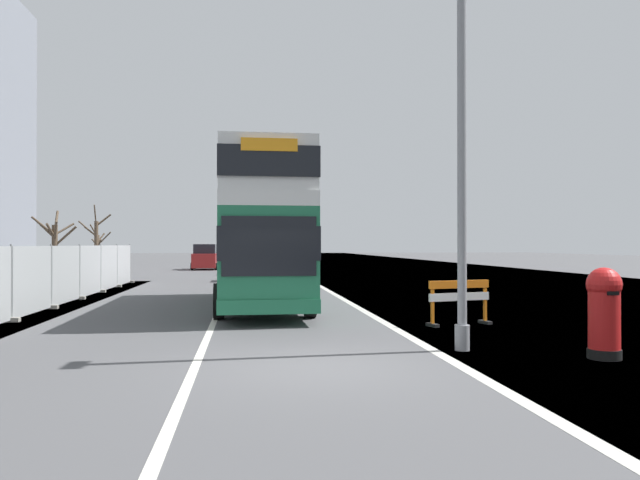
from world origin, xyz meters
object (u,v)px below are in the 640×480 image
at_px(roadworks_barrier, 459,297).
at_px(car_receding_far, 205,258).
at_px(car_oncoming_near, 258,263).
at_px(car_receding_mid, 255,260).
at_px(lamppost_foreground, 462,141).
at_px(double_decker_bus, 260,229).
at_px(car_far_side, 259,256).
at_px(red_pillar_postbox, 604,309).

relative_size(roadworks_barrier, car_receding_far, 0.42).
relative_size(roadworks_barrier, car_oncoming_near, 0.45).
bearing_deg(car_receding_mid, lamppost_foreground, -83.42).
bearing_deg(double_decker_bus, car_receding_far, 97.07).
bearing_deg(double_decker_bus, car_far_side, 88.89).
bearing_deg(double_decker_bus, red_pillar_postbox, -59.55).
relative_size(red_pillar_postbox, car_receding_mid, 0.38).
bearing_deg(lamppost_foreground, car_receding_mid, 96.58).
bearing_deg(car_receding_mid, car_receding_far, 114.97).
xyz_separation_m(car_receding_far, car_far_side, (4.58, 6.55, 0.00)).
bearing_deg(red_pillar_postbox, lamppost_foreground, 152.90).
distance_m(red_pillar_postbox, car_far_side, 48.11).
relative_size(lamppost_foreground, red_pillar_postbox, 5.22).
height_order(double_decker_bus, car_oncoming_near, double_decker_bus).
distance_m(double_decker_bus, car_receding_mid, 22.57).
height_order(lamppost_foreground, car_oncoming_near, lamppost_foreground).
bearing_deg(car_far_side, roadworks_barrier, -84.33).
relative_size(lamppost_foreground, car_oncoming_near, 2.19).
bearing_deg(roadworks_barrier, car_receding_mid, 99.91).
relative_size(double_decker_bus, roadworks_barrier, 6.21).
bearing_deg(car_receding_mid, red_pillar_postbox, -79.79).
distance_m(red_pillar_postbox, car_receding_far, 42.43).
relative_size(red_pillar_postbox, roadworks_barrier, 0.93).
height_order(roadworks_barrier, car_oncoming_near, car_oncoming_near).
xyz_separation_m(lamppost_foreground, red_pillar_postbox, (2.26, -1.16, -3.19)).
bearing_deg(car_far_side, double_decker_bus, -91.11).
relative_size(car_receding_mid, car_far_side, 1.05).
bearing_deg(car_oncoming_near, lamppost_foreground, -81.40).
xyz_separation_m(red_pillar_postbox, car_far_side, (-5.29, 47.82, 0.07)).
bearing_deg(double_decker_bus, lamppost_foreground, -67.52).
bearing_deg(car_receding_far, car_receding_mid, -65.03).
xyz_separation_m(red_pillar_postbox, car_oncoming_near, (-5.84, 24.80, 0.13)).
distance_m(car_oncoming_near, car_far_side, 23.02).
bearing_deg(double_decker_bus, roadworks_barrier, -47.32).
xyz_separation_m(red_pillar_postbox, car_receding_far, (-9.87, 41.27, 0.07)).
height_order(car_receding_mid, car_far_side, car_far_side).
height_order(car_receding_far, car_far_side, car_far_side).
height_order(roadworks_barrier, car_receding_far, car_receding_far).
bearing_deg(roadworks_barrier, car_oncoming_near, 103.54).
bearing_deg(car_oncoming_near, roadworks_barrier, -76.46).
relative_size(lamppost_foreground, car_far_side, 2.07).
distance_m(red_pillar_postbox, car_oncoming_near, 25.48).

